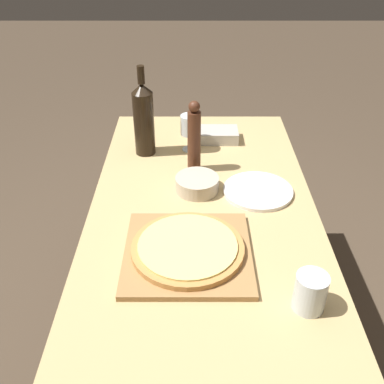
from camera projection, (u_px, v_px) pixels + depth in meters
ground_plane at (201, 348)px, 1.96m from camera, size 12.00×12.00×0.00m
dining_table at (203, 230)px, 1.60m from camera, size 0.77×1.47×0.76m
cutting_board at (188, 253)px, 1.32m from camera, size 0.37×0.37×0.02m
pizza at (188, 247)px, 1.31m from camera, size 0.33×0.33×0.02m
wine_bottle at (144, 118)px, 1.77m from camera, size 0.08×0.08×0.36m
pepper_mill at (195, 138)px, 1.66m from camera, size 0.05×0.05×0.28m
wine_glass at (190, 126)px, 1.81m from camera, size 0.07×0.07×0.15m
small_bowl at (198, 184)px, 1.60m from camera, size 0.16×0.16×0.05m
drinking_tumbler at (311, 292)px, 1.13m from camera, size 0.08×0.08×0.11m
dinner_plate at (259, 191)px, 1.60m from camera, size 0.25×0.25×0.01m
food_container at (217, 135)px, 1.93m from camera, size 0.18×0.11×0.05m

